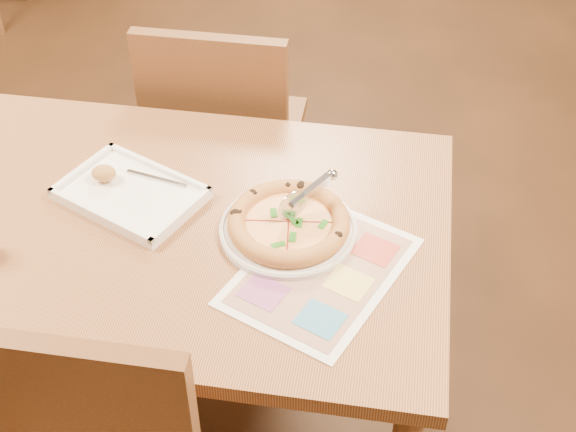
# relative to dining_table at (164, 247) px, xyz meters

# --- Properties ---
(dining_table) EXTENTS (1.30, 0.85, 0.72)m
(dining_table) POSITION_rel_dining_table_xyz_m (0.00, 0.00, 0.00)
(dining_table) COLOR #A66E42
(dining_table) RESTS_ON ground
(chair_far) EXTENTS (0.42, 0.42, 0.47)m
(chair_far) POSITION_rel_dining_table_xyz_m (-0.00, 0.60, -0.07)
(chair_far) COLOR brown
(chair_far) RESTS_ON ground
(plate) EXTENTS (0.34, 0.34, 0.02)m
(plate) POSITION_rel_dining_table_xyz_m (0.29, 0.00, 0.09)
(plate) COLOR white
(plate) RESTS_ON dining_table
(pizza) EXTENTS (0.27, 0.27, 0.04)m
(pizza) POSITION_rel_dining_table_xyz_m (0.29, 0.00, 0.11)
(pizza) COLOR #D49148
(pizza) RESTS_ON plate
(pizza_cutter) EXTENTS (0.11, 0.11, 0.08)m
(pizza_cutter) POSITION_rel_dining_table_xyz_m (0.33, 0.04, 0.17)
(pizza_cutter) COLOR silver
(pizza_cutter) RESTS_ON pizza
(appetizer_tray) EXTENTS (0.37, 0.33, 0.06)m
(appetizer_tray) POSITION_rel_dining_table_xyz_m (-0.09, 0.06, 0.10)
(appetizer_tray) COLOR white
(appetizer_tray) RESTS_ON dining_table
(menu) EXTENTS (0.43, 0.49, 0.00)m
(menu) POSITION_rel_dining_table_xyz_m (0.38, -0.10, 0.09)
(menu) COLOR white
(menu) RESTS_ON dining_table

